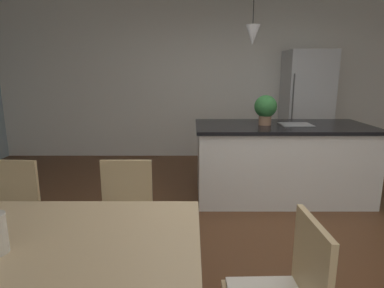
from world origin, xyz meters
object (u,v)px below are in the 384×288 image
(chair_far_right, at_px, (124,217))
(kitchen_island, at_px, (280,160))
(refrigerator, at_px, (305,107))
(potted_plant_on_island, at_px, (265,108))
(chair_far_left, at_px, (5,218))

(chair_far_right, distance_m, kitchen_island, 2.24)
(refrigerator, distance_m, potted_plant_on_island, 1.97)
(kitchen_island, xyz_separation_m, potted_plant_on_island, (-0.21, 0.00, 0.64))
(chair_far_left, height_order, potted_plant_on_island, potted_plant_on_island)
(chair_far_right, xyz_separation_m, kitchen_island, (1.57, 1.60, -0.01))
(kitchen_island, bearing_deg, chair_far_right, -134.48)
(chair_far_left, distance_m, kitchen_island, 2.91)
(chair_far_left, distance_m, refrigerator, 4.64)
(chair_far_right, distance_m, chair_far_left, 0.86)
(chair_far_left, distance_m, potted_plant_on_island, 2.81)
(refrigerator, bearing_deg, kitchen_island, -116.99)
(chair_far_left, bearing_deg, chair_far_right, 0.01)
(chair_far_right, height_order, chair_far_left, same)
(chair_far_left, bearing_deg, kitchen_island, 33.32)
(chair_far_right, relative_size, chair_far_left, 1.00)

